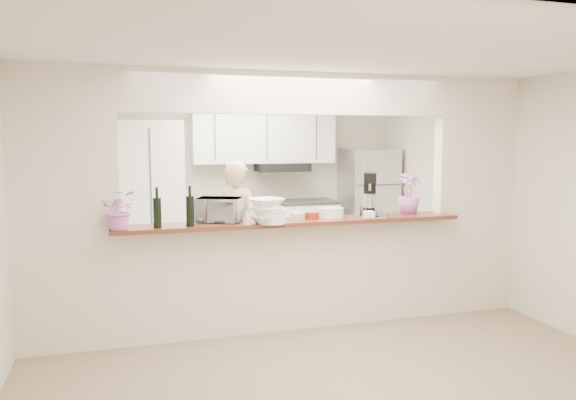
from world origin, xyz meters
name	(u,v)px	position (x,y,z in m)	size (l,w,h in m)	color
floor	(292,327)	(0.00, 0.00, 0.00)	(6.00, 6.00, 0.00)	gray
tile_overlay	(255,287)	(0.00, 1.55, 0.01)	(5.00, 2.90, 0.01)	beige
partition	(292,179)	(0.00, 0.00, 1.48)	(5.00, 0.15, 2.50)	white
bar_counter	(292,271)	(0.00, 0.00, 0.58)	(3.40, 0.38, 1.09)	white
kitchen_cabinets	(223,201)	(-0.19, 2.72, 0.97)	(3.15, 0.62, 2.25)	white
refrigerator	(368,204)	(2.05, 2.65, 0.85)	(0.75, 0.70, 1.70)	#A5A5AA
flower_left	(120,210)	(-1.60, -0.15, 1.26)	(0.31, 0.27, 0.35)	pink
wine_bottle_a	(157,212)	(-1.29, -0.15, 1.23)	(0.07, 0.07, 0.36)	black
wine_bottle_b	(190,210)	(-1.00, -0.15, 1.23)	(0.07, 0.07, 0.37)	black
toaster_oven	(220,210)	(-0.70, 0.05, 1.20)	(0.41, 0.28, 0.23)	#BBBBC0
serving_bowls	(266,211)	(-0.30, -0.17, 1.20)	(0.31, 0.31, 0.23)	white
plate_stack_a	(272,217)	(-0.25, -0.19, 1.15)	(0.27, 0.27, 0.12)	white
plate_stack_b	(331,212)	(0.42, 0.03, 1.14)	(0.26, 0.26, 0.09)	white
red_bowl	(312,215)	(0.20, -0.03, 1.12)	(0.14, 0.14, 0.07)	maroon
tan_bowl	(298,216)	(0.05, -0.03, 1.12)	(0.14, 0.14, 0.07)	tan
utensil_caddy	(374,209)	(0.80, -0.15, 1.18)	(0.23, 0.16, 0.20)	silver
stand_mixer	(370,196)	(0.86, 0.06, 1.29)	(0.29, 0.34, 0.44)	black
flower_right	(409,193)	(1.30, 0.05, 1.30)	(0.24, 0.24, 0.42)	#A560B3
person	(237,229)	(-0.29, 1.26, 0.80)	(0.58, 0.38, 1.60)	tan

